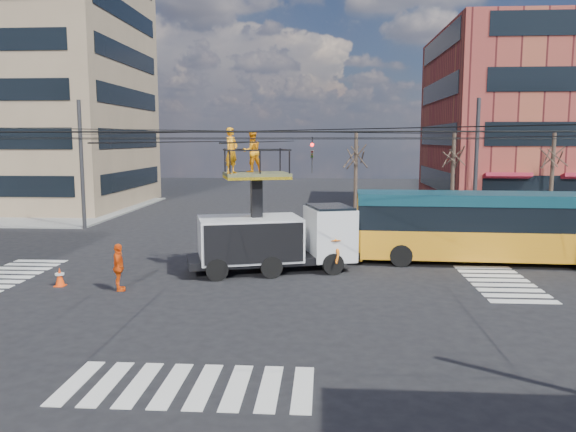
% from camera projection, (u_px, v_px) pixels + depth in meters
% --- Properties ---
extents(ground, '(120.00, 120.00, 0.00)m').
position_uv_depth(ground, '(248.00, 279.00, 22.65)').
color(ground, black).
rests_on(ground, ground).
extents(sidewalk_ne, '(18.00, 18.00, 0.12)m').
position_uv_depth(sidewalk_ne, '(564.00, 214.00, 42.03)').
color(sidewalk_ne, slate).
rests_on(sidewalk_ne, ground).
extents(sidewalk_nw, '(18.00, 18.00, 0.12)m').
position_uv_depth(sidewalk_nw, '(23.00, 209.00, 44.78)').
color(sidewalk_nw, slate).
rests_on(sidewalk_nw, ground).
extents(crosswalks, '(22.40, 22.40, 0.02)m').
position_uv_depth(crosswalks, '(248.00, 278.00, 22.65)').
color(crosswalks, silver).
rests_on(crosswalks, ground).
extents(building_tower, '(18.06, 16.06, 30.00)m').
position_uv_depth(building_tower, '(19.00, 23.00, 45.78)').
color(building_tower, '#847054').
rests_on(building_tower, ground).
extents(building_ne, '(20.06, 16.06, 14.00)m').
position_uv_depth(building_ne, '(567.00, 121.00, 43.98)').
color(building_ne, maroon).
rests_on(building_ne, ground).
extents(overhead_network, '(24.24, 24.24, 8.00)m').
position_uv_depth(overhead_network, '(246.00, 172.00, 22.48)').
color(overhead_network, '#2D2D30').
rests_on(overhead_network, ground).
extents(tree_a, '(2.00, 2.00, 6.00)m').
position_uv_depth(tree_a, '(356.00, 155.00, 35.05)').
color(tree_a, '#382B21').
rests_on(tree_a, ground).
extents(tree_b, '(2.00, 2.00, 6.00)m').
position_uv_depth(tree_b, '(453.00, 155.00, 34.66)').
color(tree_b, '#382B21').
rests_on(tree_b, ground).
extents(tree_c, '(2.00, 2.00, 6.00)m').
position_uv_depth(tree_c, '(553.00, 155.00, 34.27)').
color(tree_c, '#382B21').
rests_on(tree_c, ground).
extents(utility_truck, '(7.36, 4.18, 6.06)m').
position_uv_depth(utility_truck, '(275.00, 225.00, 23.75)').
color(utility_truck, black).
rests_on(utility_truck, ground).
extents(city_bus, '(12.94, 3.15, 3.20)m').
position_uv_depth(city_bus, '(500.00, 226.00, 25.25)').
color(city_bus, orange).
rests_on(city_bus, ground).
extents(traffic_cone, '(0.36, 0.36, 0.73)m').
position_uv_depth(traffic_cone, '(60.00, 277.00, 21.46)').
color(traffic_cone, '#FF410A').
rests_on(traffic_cone, ground).
extents(worker_ground, '(0.75, 1.12, 1.77)m').
position_uv_depth(worker_ground, '(119.00, 267.00, 20.73)').
color(worker_ground, '#F0510F').
rests_on(worker_ground, ground).
extents(flagger, '(0.84, 1.18, 1.64)m').
position_uv_depth(flagger, '(334.00, 254.00, 23.43)').
color(flagger, orange).
rests_on(flagger, ground).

